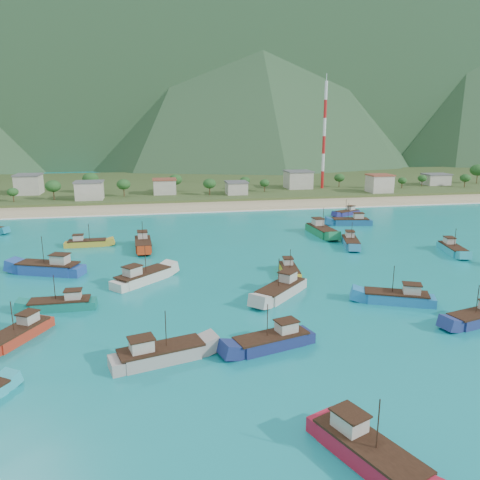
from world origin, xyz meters
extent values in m
plane|color=#0C8580|center=(0.00, 0.00, 0.00)|extent=(600.00, 600.00, 0.00)
cube|color=beige|center=(0.00, 79.00, 0.00)|extent=(400.00, 18.00, 1.20)
cube|color=#385123|center=(0.00, 140.00, 0.00)|extent=(400.00, 110.00, 2.40)
cube|color=white|center=(0.00, 69.50, 0.00)|extent=(400.00, 2.50, 0.08)
cube|color=slate|center=(-150.00, 520.00, 130.00)|extent=(1400.00, 160.00, 260.00)
cube|color=#385942|center=(120.00, 400.00, 100.00)|extent=(1100.00, 160.00, 200.00)
cube|color=#284C2D|center=(-40.00, 300.00, 75.00)|extent=(800.00, 160.00, 150.00)
cone|color=#284C2D|center=(60.00, 300.00, 85.00)|extent=(280.00, 280.00, 170.00)
cone|color=#284C2D|center=(260.00, 300.00, 105.00)|extent=(280.00, 280.00, 210.00)
cube|color=beige|center=(-57.94, 112.59, 5.20)|extent=(8.88, 9.70, 7.19)
cube|color=beige|center=(-33.23, 93.90, 4.67)|extent=(9.39, 7.29, 6.14)
cube|color=beige|center=(-6.33, 102.71, 4.34)|extent=(8.48, 7.07, 5.48)
cube|color=beige|center=(21.01, 97.49, 3.83)|extent=(7.70, 7.77, 4.46)
cube|color=beige|center=(49.83, 109.95, 5.05)|extent=(10.24, 9.87, 6.90)
cube|color=beige|center=(77.86, 91.97, 4.91)|extent=(8.70, 7.73, 6.62)
cube|color=beige|center=(114.12, 109.57, 3.85)|extent=(10.51, 7.52, 4.51)
cylinder|color=red|center=(59.89, 108.00, 5.21)|extent=(1.20, 1.20, 7.22)
cylinder|color=white|center=(59.89, 108.00, 12.43)|extent=(1.20, 1.20, 7.22)
cylinder|color=red|center=(59.89, 108.00, 19.65)|extent=(1.20, 1.20, 7.22)
cylinder|color=white|center=(59.89, 108.00, 26.86)|extent=(1.20, 1.20, 7.22)
cylinder|color=red|center=(59.89, 108.00, 34.08)|extent=(1.20, 1.20, 7.22)
cylinder|color=white|center=(59.89, 108.00, 41.30)|extent=(1.20, 1.20, 7.22)
cube|color=gold|center=(13.88, 1.27, 0.45)|extent=(3.77, 9.56, 1.69)
cube|color=beige|center=(14.09, 3.16, 1.98)|extent=(1.93, 2.29, 1.38)
cylinder|color=#382114|center=(13.82, 0.74, 3.20)|extent=(0.12, 0.12, 3.81)
cube|color=navy|center=(33.94, -25.37, 0.55)|extent=(10.94, 5.60, 1.91)
cylinder|color=#382114|center=(33.36, -25.52, 3.66)|extent=(0.12, 0.12, 4.29)
cube|color=#B41A33|center=(5.81, -49.17, 0.64)|extent=(7.52, 11.91, 2.09)
cube|color=beige|center=(4.91, -47.00, 2.54)|extent=(2.94, 3.22, 1.70)
cylinder|color=#382114|center=(6.06, -49.77, 4.04)|extent=(0.12, 0.12, 4.70)
cube|color=teal|center=(34.25, 19.57, 0.54)|extent=(5.77, 10.84, 1.89)
cube|color=beige|center=(34.83, 21.61, 2.26)|extent=(2.47, 2.79, 1.54)
cylinder|color=#382114|center=(34.09, 19.00, 3.62)|extent=(0.12, 0.12, 4.25)
cube|color=gold|center=(-26.54, 30.67, 0.47)|extent=(9.65, 3.01, 1.75)
cube|color=beige|center=(-28.50, 30.64, 2.05)|extent=(2.21, 1.80, 1.42)
cylinder|color=#382114|center=(-26.00, 30.68, 3.31)|extent=(0.12, 0.12, 3.93)
cube|color=#1F78B9|center=(26.38, -15.93, 0.60)|extent=(11.44, 7.39, 2.01)
cube|color=beige|center=(28.46, -16.83, 2.43)|extent=(3.11, 2.86, 1.63)
cylinder|color=#382114|center=(25.81, -15.68, 3.87)|extent=(0.12, 0.12, 4.52)
cube|color=#234CA1|center=(-31.21, 10.30, 0.78)|extent=(13.52, 8.20, 2.36)
cube|color=beige|center=(-28.72, 9.35, 2.92)|extent=(3.61, 3.27, 1.92)
cylinder|color=#382114|center=(-31.90, 10.56, 4.62)|extent=(0.12, 0.12, 5.32)
cube|color=#187F4B|center=(31.45, 31.52, 0.77)|extent=(4.48, 13.02, 2.33)
cube|color=beige|center=(31.31, 34.14, 2.88)|extent=(2.50, 3.04, 1.90)
cylinder|color=#382114|center=(31.49, 30.79, 4.56)|extent=(0.12, 0.12, 5.25)
cube|color=navy|center=(48.95, 56.21, 0.44)|extent=(9.56, 6.54, 1.69)
cube|color=beige|center=(50.66, 57.04, 1.98)|extent=(2.64, 2.46, 1.37)
cylinder|color=#382114|center=(48.48, 55.97, 3.19)|extent=(0.12, 0.12, 3.80)
cube|color=#117467|center=(-25.75, -8.86, 0.51)|extent=(10.08, 3.03, 1.83)
cube|color=beige|center=(-23.69, -8.87, 2.17)|extent=(2.30, 1.86, 1.49)
cylinder|color=#382114|center=(-26.32, -8.85, 3.49)|extent=(0.12, 0.12, 4.11)
cube|color=#AE3312|center=(-13.66, 26.15, 0.66)|extent=(3.96, 11.83, 2.12)
cube|color=beige|center=(-13.77, 28.54, 2.59)|extent=(2.25, 2.75, 1.73)
cylinder|color=#382114|center=(-13.63, 25.49, 4.12)|extent=(0.12, 0.12, 4.78)
cube|color=silver|center=(-13.30, 1.83, 0.69)|extent=(11.18, 10.72, 2.17)
cube|color=beige|center=(-15.10, 0.17, 2.66)|extent=(3.48, 3.45, 1.77)
cylinder|color=#382114|center=(-12.81, 2.29, 4.22)|extent=(0.12, 0.12, 4.89)
cube|color=#24A6BC|center=(53.88, 9.45, 0.54)|extent=(5.05, 10.70, 1.87)
cube|color=beige|center=(54.30, 11.52, 2.23)|extent=(2.32, 2.67, 1.52)
cylinder|color=#382114|center=(53.76, 8.88, 3.58)|extent=(0.12, 0.12, 4.21)
cube|color=navy|center=(3.00, -27.28, 0.58)|extent=(11.29, 6.04, 1.97)
cube|color=beige|center=(5.12, -26.68, 2.37)|extent=(2.91, 2.58, 1.60)
cylinder|color=#382114|center=(2.40, -27.45, 3.78)|extent=(0.12, 0.12, 4.43)
cube|color=#A59D97|center=(-10.81, -28.22, 0.64)|extent=(11.90, 6.23, 2.08)
cube|color=beige|center=(-13.06, -28.83, 2.52)|extent=(3.05, 2.70, 1.69)
cylinder|color=#382114|center=(-10.18, -28.05, 4.01)|extent=(0.12, 0.12, 4.67)
cube|color=beige|center=(9.07, -9.67, 0.69)|extent=(10.97, 11.01, 2.18)
cube|color=beige|center=(10.80, -7.93, 2.67)|extent=(3.48, 3.48, 1.77)
cylinder|color=#382114|center=(8.59, -10.15, 4.24)|extent=(0.12, 0.12, 4.91)
cube|color=#1A5486|center=(43.94, 42.16, 0.63)|extent=(11.73, 5.22, 2.06)
cube|color=beige|center=(46.22, 41.77, 2.50)|extent=(2.89, 2.48, 1.67)
cylinder|color=#382114|center=(43.31, 42.27, 3.98)|extent=(0.12, 0.12, 4.64)
cube|color=#B9311C|center=(-29.27, -18.99, 0.53)|extent=(7.50, 10.39, 1.85)
cube|color=beige|center=(-28.27, -17.15, 2.20)|extent=(2.74, 2.92, 1.51)
cylinder|color=#382114|center=(-29.54, -19.49, 3.54)|extent=(0.12, 0.12, 4.17)
camera|label=1|loc=(-11.01, -80.17, 27.54)|focal=35.00mm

